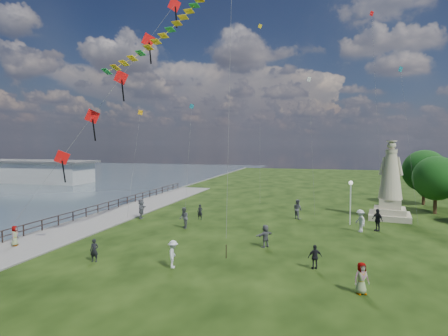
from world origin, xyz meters
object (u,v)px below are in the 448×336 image
(person_7, at_px, (298,209))
(person_10, at_px, (15,237))
(person_2, at_px, (173,254))
(person_3, at_px, (315,257))
(person_1, at_px, (184,218))
(person_4, at_px, (361,278))
(lamppost, at_px, (351,193))
(person_0, at_px, (94,250))
(statue, at_px, (390,189))
(person_8, at_px, (360,221))
(person_6, at_px, (200,212))
(person_11, at_px, (265,236))
(person_5, at_px, (141,209))
(pier_pavilion, at_px, (24,171))
(person_9, at_px, (377,220))

(person_7, height_order, person_10, person_7)
(person_2, distance_m, person_3, 8.42)
(person_1, distance_m, person_4, 17.49)
(lamppost, distance_m, person_0, 22.41)
(statue, xyz_separation_m, person_8, (-3.28, -6.54, -1.96))
(person_6, height_order, person_11, person_11)
(lamppost, bearing_deg, person_1, -159.22)
(person_0, xyz_separation_m, person_10, (-7.46, 1.40, -0.00))
(person_4, relative_size, person_11, 0.97)
(lamppost, height_order, person_5, lamppost)
(person_11, bearing_deg, person_2, -1.76)
(person_3, distance_m, person_4, 3.91)
(person_8, bearing_deg, person_7, -153.93)
(person_0, bearing_deg, person_1, 68.14)
(statue, bearing_deg, person_8, -108.74)
(person_6, distance_m, person_10, 15.94)
(pier_pavilion, height_order, person_7, pier_pavilion)
(person_1, height_order, person_6, person_1)
(person_7, bearing_deg, person_10, 85.98)
(person_2, bearing_deg, person_3, -93.09)
(person_4, distance_m, person_6, 20.21)
(statue, relative_size, person_2, 4.67)
(lamppost, distance_m, person_9, 3.44)
(statue, relative_size, person_7, 4.00)
(person_5, bearing_deg, person_0, -179.42)
(person_3, bearing_deg, person_0, -13.47)
(person_1, bearing_deg, person_5, -149.44)
(person_11, bearing_deg, person_8, 170.32)
(statue, bearing_deg, person_0, -128.26)
(statue, distance_m, person_4, 20.78)
(pier_pavilion, xyz_separation_m, person_10, (37.25, -40.44, -1.12))
(person_1, relative_size, person_6, 1.26)
(person_1, xyz_separation_m, person_4, (13.61, -10.99, -0.14))
(person_2, bearing_deg, person_5, 17.93)
(statue, distance_m, person_0, 27.91)
(person_1, bearing_deg, person_3, 23.39)
(person_0, distance_m, person_11, 11.57)
(person_8, bearing_deg, person_6, -122.36)
(lamppost, bearing_deg, person_6, -174.71)
(person_6, height_order, person_8, person_8)
(person_3, height_order, person_5, person_5)
(person_2, bearing_deg, pier_pavilion, 33.64)
(lamppost, relative_size, person_0, 2.79)
(pier_pavilion, bearing_deg, person_6, -30.62)
(person_3, distance_m, person_6, 16.33)
(lamppost, xyz_separation_m, person_1, (-14.06, -5.34, -1.98))
(person_7, bearing_deg, person_0, 102.63)
(pier_pavilion, height_order, person_3, pier_pavilion)
(person_6, bearing_deg, pier_pavilion, 148.27)
(statue, distance_m, person_1, 20.31)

